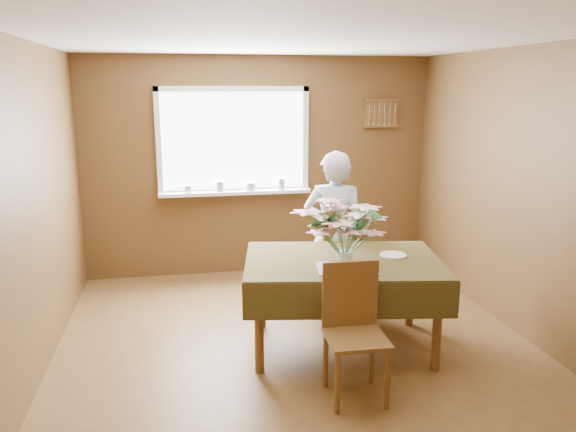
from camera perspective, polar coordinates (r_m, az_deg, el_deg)
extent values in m
plane|color=brown|center=(4.76, 1.31, -13.91)|extent=(4.50, 4.50, 0.00)
plane|color=white|center=(4.26, 1.49, 17.65)|extent=(4.50, 4.50, 0.00)
plane|color=brown|center=(6.52, -2.88, 5.03)|extent=(4.00, 0.00, 4.00)
plane|color=brown|center=(2.29, 13.81, -10.70)|extent=(4.00, 0.00, 4.00)
plane|color=brown|center=(4.38, -25.11, -0.18)|extent=(0.00, 4.50, 4.50)
plane|color=brown|center=(5.15, 23.70, 1.78)|extent=(0.00, 4.50, 4.50)
cube|color=white|center=(6.44, -5.56, 7.56)|extent=(1.60, 0.01, 1.10)
cube|color=white|center=(6.39, -5.66, 12.73)|extent=(1.72, 0.06, 0.06)
cube|color=white|center=(6.50, -5.43, 2.46)|extent=(1.72, 0.06, 0.06)
cube|color=white|center=(6.40, -13.02, 7.26)|extent=(0.06, 0.06, 1.22)
cube|color=white|center=(6.55, 1.76, 7.72)|extent=(0.06, 0.06, 1.22)
cube|color=white|center=(6.43, -5.37, 2.43)|extent=(1.72, 0.20, 0.04)
cylinder|color=white|center=(6.37, -10.10, 2.74)|extent=(0.09, 0.09, 0.08)
cylinder|color=white|center=(6.38, -6.94, 3.03)|extent=(0.11, 0.11, 0.12)
cylinder|color=white|center=(6.42, -3.80, 3.04)|extent=(0.12, 0.12, 0.09)
cylinder|color=white|center=(6.47, -0.71, 3.31)|extent=(0.10, 0.10, 0.13)
cube|color=brown|center=(6.80, 9.47, 10.28)|extent=(0.40, 0.03, 0.30)
cube|color=brown|center=(6.78, 9.57, 11.53)|extent=(0.44, 0.04, 0.03)
cube|color=brown|center=(6.80, 9.47, 9.01)|extent=(0.44, 0.04, 0.03)
cylinder|color=brown|center=(4.35, -2.95, -11.34)|extent=(0.07, 0.07, 0.72)
cylinder|color=brown|center=(4.52, 14.91, -10.82)|extent=(0.07, 0.07, 0.72)
cylinder|color=brown|center=(5.14, -2.68, -7.41)|extent=(0.07, 0.07, 0.72)
cylinder|color=brown|center=(5.29, 12.37, -7.13)|extent=(0.07, 0.07, 0.72)
cube|color=brown|center=(4.65, 5.60, -4.75)|extent=(1.68, 1.26, 0.04)
cube|color=#312A12|center=(4.64, 5.61, -4.45)|extent=(1.75, 1.33, 0.01)
cube|color=#312A12|center=(4.18, 6.44, -8.60)|extent=(1.57, 0.28, 0.28)
cube|color=#312A12|center=(5.19, 4.87, -4.22)|extent=(1.57, 0.28, 0.28)
cube|color=#312A12|center=(4.66, -4.22, -6.26)|extent=(0.20, 1.06, 0.28)
cube|color=#312A12|center=(4.84, 14.99, -5.92)|extent=(0.20, 1.06, 0.28)
cube|color=#496DCF|center=(4.40, 6.01, -5.32)|extent=(0.51, 0.41, 0.01)
cylinder|color=brown|center=(5.88, 5.48, -6.07)|extent=(0.04, 0.04, 0.48)
cylinder|color=brown|center=(5.72, 2.06, -6.57)|extent=(0.04, 0.04, 0.48)
cylinder|color=brown|center=(5.56, 7.33, -7.24)|extent=(0.04, 0.04, 0.48)
cylinder|color=brown|center=(5.39, 3.76, -7.83)|extent=(0.04, 0.04, 0.48)
cube|color=brown|center=(5.55, 4.71, -4.45)|extent=(0.53, 0.53, 0.03)
cube|color=brown|center=(5.30, 5.78, -2.17)|extent=(0.44, 0.12, 0.53)
cylinder|color=brown|center=(3.92, 5.04, -16.64)|extent=(0.04, 0.04, 0.44)
cylinder|color=brown|center=(4.02, 10.08, -16.05)|extent=(0.04, 0.04, 0.44)
cylinder|color=brown|center=(4.22, 3.84, -14.34)|extent=(0.04, 0.04, 0.44)
cylinder|color=brown|center=(4.31, 8.51, -13.87)|extent=(0.04, 0.04, 0.44)
cube|color=brown|center=(4.01, 6.96, -12.25)|extent=(0.42, 0.42, 0.03)
cube|color=brown|center=(4.07, 6.32, -7.86)|extent=(0.41, 0.04, 0.49)
imported|color=white|center=(5.33, 4.69, -1.84)|extent=(0.67, 0.55, 1.59)
cylinder|color=white|center=(4.35, 5.79, -4.52)|extent=(0.12, 0.12, 0.15)
cylinder|color=#33662D|center=(4.32, 5.82, -3.04)|extent=(0.07, 0.07, 0.11)
cylinder|color=white|center=(4.78, 10.62, -3.93)|extent=(0.24, 0.24, 0.01)
cube|color=silver|center=(4.43, 8.04, -5.16)|extent=(0.04, 0.22, 0.00)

